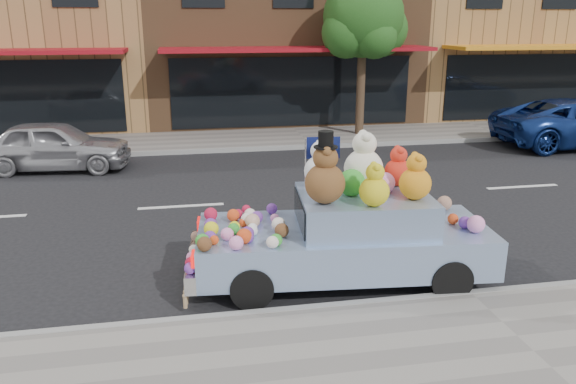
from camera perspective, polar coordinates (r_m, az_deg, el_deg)
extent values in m
plane|color=black|center=(12.76, 7.44, -0.42)|extent=(120.00, 120.00, 0.00)
cube|color=gray|center=(7.37, 23.63, -14.95)|extent=(60.00, 3.00, 0.12)
cube|color=gray|center=(18.84, 1.38, 5.57)|extent=(60.00, 3.00, 0.12)
cube|color=gray|center=(8.47, 18.00, -9.97)|extent=(60.00, 0.12, 0.13)
cube|color=gray|center=(17.40, 2.41, 4.62)|extent=(60.00, 0.12, 0.13)
cube|color=#9C7241|center=(24.35, -26.18, 14.65)|extent=(10.00, 8.00, 7.00)
cube|color=brown|center=(23.87, -1.41, 16.29)|extent=(10.00, 8.00, 7.00)
cube|color=black|center=(20.06, 0.52, 10.15)|extent=(8.50, 0.06, 2.40)
cube|color=maroon|center=(19.07, 1.06, 14.32)|extent=(9.00, 1.80, 0.12)
cube|color=#9C7241|center=(27.33, 20.58, 15.35)|extent=(10.00, 8.00, 7.00)
cube|color=black|center=(24.07, 24.95, 9.75)|extent=(8.50, 0.06, 2.40)
cube|color=orange|center=(23.26, 26.67, 13.06)|extent=(9.00, 1.80, 0.12)
cylinder|color=#38281C|center=(19.11, 7.39, 10.28)|extent=(0.28, 0.28, 3.20)
sphere|color=#1E4D16|center=(18.98, 7.66, 17.25)|extent=(2.60, 2.60, 2.60)
sphere|color=#1E4D16|center=(19.50, 9.37, 15.99)|extent=(1.80, 1.80, 1.80)
sphere|color=#1E4D16|center=(18.62, 5.97, 15.77)|extent=(1.60, 1.60, 1.60)
sphere|color=#1E4D16|center=(18.48, 8.79, 15.35)|extent=(1.40, 1.40, 1.40)
sphere|color=#1E4D16|center=(19.47, 6.18, 16.40)|extent=(1.60, 1.60, 1.60)
imported|color=#B2B2B7|center=(15.98, -22.64, 4.38)|extent=(4.00, 1.94, 1.32)
cylinder|color=black|center=(8.31, 16.21, -8.53)|extent=(0.62, 0.25, 0.60)
cylinder|color=black|center=(9.65, 12.90, -4.63)|extent=(0.62, 0.25, 0.60)
cylinder|color=black|center=(7.77, -3.70, -9.70)|extent=(0.62, 0.25, 0.60)
cylinder|color=black|center=(9.19, -4.01, -5.34)|extent=(0.62, 0.25, 0.60)
cube|color=#88A2CA|center=(8.52, 5.60, -5.42)|extent=(4.44, 2.09, 0.60)
cube|color=#88A2CA|center=(8.38, 7.72, -1.85)|extent=(2.03, 1.67, 0.50)
cube|color=silver|center=(8.46, -9.48, -6.85)|extent=(0.32, 1.79, 0.26)
cube|color=red|center=(7.71, -9.55, -6.70)|extent=(0.09, 0.28, 0.16)
cube|color=red|center=(8.97, -8.98, -3.22)|extent=(0.09, 0.28, 0.16)
cube|color=black|center=(8.23, 1.26, -2.06)|extent=(0.16, 1.30, 0.40)
sphere|color=brown|center=(7.77, 3.77, 0.88)|extent=(0.57, 0.57, 0.57)
sphere|color=brown|center=(7.68, 3.83, 3.49)|extent=(0.35, 0.35, 0.35)
sphere|color=brown|center=(7.54, 4.07, 4.12)|extent=(0.13, 0.13, 0.13)
sphere|color=brown|center=(7.77, 3.62, 4.52)|extent=(0.13, 0.13, 0.13)
cylinder|color=black|center=(7.65, 3.85, 4.58)|extent=(0.33, 0.33, 0.02)
cylinder|color=black|center=(7.63, 3.86, 5.39)|extent=(0.21, 0.21, 0.22)
sphere|color=#EEE5BE|center=(8.57, 7.68, 2.38)|extent=(0.59, 0.59, 0.59)
sphere|color=#EEE5BE|center=(8.48, 7.78, 4.87)|extent=(0.37, 0.37, 0.37)
sphere|color=#EEE5BE|center=(8.34, 8.09, 5.49)|extent=(0.14, 0.14, 0.14)
sphere|color=#EEE5BE|center=(8.57, 7.54, 5.83)|extent=(0.14, 0.14, 0.14)
sphere|color=orange|center=(8.14, 12.79, 0.83)|extent=(0.46, 0.46, 0.46)
sphere|color=orange|center=(8.06, 12.92, 2.85)|extent=(0.28, 0.28, 0.28)
sphere|color=orange|center=(7.95, 13.25, 3.32)|extent=(0.11, 0.11, 0.11)
sphere|color=orange|center=(8.13, 12.69, 3.65)|extent=(0.11, 0.11, 0.11)
sphere|color=red|center=(8.77, 11.09, 1.98)|extent=(0.42, 0.42, 0.42)
sphere|color=red|center=(8.71, 11.19, 3.70)|extent=(0.26, 0.26, 0.26)
sphere|color=red|center=(8.61, 11.44, 4.11)|extent=(0.10, 0.10, 0.10)
sphere|color=red|center=(8.77, 11.00, 4.38)|extent=(0.10, 0.10, 0.10)
sphere|color=white|center=(8.55, 3.26, 2.12)|extent=(0.49, 0.49, 0.49)
sphere|color=white|center=(8.48, 3.30, 4.17)|extent=(0.30, 0.30, 0.30)
sphere|color=white|center=(8.36, 3.49, 4.67)|extent=(0.12, 0.12, 0.12)
sphere|color=white|center=(8.56, 3.14, 4.97)|extent=(0.12, 0.12, 0.12)
sphere|color=gold|center=(7.74, 8.75, 0.06)|extent=(0.42, 0.42, 0.42)
sphere|color=gold|center=(7.66, 8.84, 1.98)|extent=(0.26, 0.26, 0.26)
sphere|color=gold|center=(7.56, 9.10, 2.42)|extent=(0.10, 0.10, 0.10)
sphere|color=gold|center=(7.73, 8.65, 2.75)|extent=(0.10, 0.10, 0.10)
sphere|color=green|center=(8.21, 6.48, 0.94)|extent=(0.40, 0.40, 0.40)
sphere|color=pink|center=(8.38, 9.75, 0.92)|extent=(0.32, 0.32, 0.32)
sphere|color=gold|center=(8.17, -5.46, -3.53)|extent=(0.16, 0.16, 0.16)
sphere|color=#563218|center=(7.94, -0.65, -3.91)|extent=(0.20, 0.20, 0.20)
sphere|color=#622D8B|center=(7.81, -7.93, -4.55)|extent=(0.17, 0.17, 0.17)
sphere|color=white|center=(8.12, -3.64, -3.68)|extent=(0.14, 0.14, 0.14)
sphere|color=#563218|center=(7.55, -8.49, -5.25)|extent=(0.20, 0.20, 0.20)
sphere|color=red|center=(7.76, -7.53, -4.86)|extent=(0.13, 0.13, 0.13)
sphere|color=#A81230|center=(8.76, -5.07, -2.19)|extent=(0.14, 0.14, 0.14)
sphere|color=pink|center=(7.54, -5.28, -5.18)|extent=(0.20, 0.20, 0.20)
sphere|color=#622D8B|center=(7.88, -4.14, -4.18)|extent=(0.19, 0.19, 0.19)
sphere|color=gold|center=(8.06, -7.81, -3.73)|extent=(0.21, 0.21, 0.21)
sphere|color=beige|center=(8.38, -4.13, -2.80)|extent=(0.21, 0.21, 0.21)
sphere|color=white|center=(8.03, -3.57, -3.97)|extent=(0.14, 0.14, 0.14)
sphere|color=#622D8B|center=(8.89, -1.65, -1.71)|extent=(0.17, 0.17, 0.17)
sphere|color=beige|center=(8.18, -0.98, -3.29)|extent=(0.20, 0.20, 0.20)
sphere|color=pink|center=(7.87, -4.57, -4.33)|extent=(0.16, 0.16, 0.16)
sphere|color=#A81230|center=(8.67, -7.86, -2.25)|extent=(0.21, 0.21, 0.21)
sphere|color=pink|center=(8.53, -1.36, -2.66)|extent=(0.13, 0.13, 0.13)
sphere|color=#622D8B|center=(7.77, -4.08, -4.61)|extent=(0.16, 0.16, 0.16)
sphere|color=green|center=(7.67, -8.69, -4.93)|extent=(0.20, 0.20, 0.20)
sphere|color=#622D8B|center=(8.51, -3.17, -2.56)|extent=(0.18, 0.18, 0.18)
sphere|color=pink|center=(7.87, -6.20, -4.27)|extent=(0.19, 0.19, 0.19)
sphere|color=beige|center=(7.57, -1.58, -5.12)|extent=(0.17, 0.17, 0.17)
sphere|color=green|center=(8.06, -5.55, -3.78)|extent=(0.17, 0.17, 0.17)
sphere|color=#A81230|center=(8.93, -4.26, -1.77)|extent=(0.14, 0.14, 0.14)
sphere|color=green|center=(7.63, -1.23, -4.92)|extent=(0.18, 0.18, 0.18)
sphere|color=beige|center=(8.64, -3.88, -2.27)|extent=(0.18, 0.18, 0.18)
sphere|color=red|center=(8.36, -4.51, -3.10)|extent=(0.14, 0.14, 0.14)
sphere|color=#622D8B|center=(8.25, -7.86, -3.31)|extent=(0.19, 0.19, 0.19)
sphere|color=red|center=(8.60, -5.58, -2.37)|extent=(0.19, 0.19, 0.19)
sphere|color=red|center=(7.74, -4.46, -4.49)|extent=(0.21, 0.21, 0.21)
sphere|color=#A81230|center=(8.37, -3.65, -3.03)|extent=(0.15, 0.15, 0.15)
sphere|color=#D8A88C|center=(8.27, -3.62, -2.95)|extent=(0.22, 0.22, 0.22)
sphere|color=pink|center=(8.03, -9.73, -6.55)|extent=(0.16, 0.16, 0.16)
sphere|color=beige|center=(8.32, -9.57, -5.78)|extent=(0.14, 0.14, 0.14)
sphere|color=pink|center=(7.85, -9.82, -7.25)|extent=(0.13, 0.13, 0.13)
sphere|color=#A81230|center=(7.85, -9.83, -7.11)|extent=(0.17, 0.17, 0.17)
sphere|color=#8F654E|center=(8.79, -9.35, -4.45)|extent=(0.15, 0.15, 0.15)
sphere|color=#622D8B|center=(7.70, -9.91, -7.64)|extent=(0.16, 0.16, 0.16)
sphere|color=#622D8B|center=(8.67, 17.53, -2.97)|extent=(0.18, 0.18, 0.18)
sphere|color=pink|center=(8.54, 18.56, -3.11)|extent=(0.26, 0.26, 0.26)
sphere|color=red|center=(8.81, 16.41, -2.64)|extent=(0.16, 0.16, 0.16)
sphere|color=#8F654E|center=(9.40, 15.60, -1.09)|extent=(0.24, 0.24, 0.24)
cylinder|color=#997A54|center=(7.80, -10.40, -10.95)|extent=(0.06, 0.06, 0.17)
sphere|color=#997A54|center=(7.76, -10.44, -10.33)|extent=(0.07, 0.07, 0.07)
cylinder|color=#997A54|center=(7.90, -10.33, -10.57)|extent=(0.06, 0.06, 0.17)
sphere|color=#997A54|center=(7.86, -10.37, -9.96)|extent=(0.07, 0.07, 0.07)
cylinder|color=#997A54|center=(8.00, -10.27, -10.20)|extent=(0.06, 0.06, 0.17)
sphere|color=#997A54|center=(7.96, -10.31, -9.59)|extent=(0.07, 0.07, 0.07)
cylinder|color=#997A54|center=(8.10, -10.21, -9.83)|extent=(0.06, 0.06, 0.17)
sphere|color=#997A54|center=(8.06, -10.24, -9.23)|extent=(0.07, 0.07, 0.07)
cylinder|color=#997A54|center=(8.21, -10.14, -9.48)|extent=(0.06, 0.06, 0.17)
sphere|color=#997A54|center=(8.16, -10.18, -8.88)|extent=(0.07, 0.07, 0.07)
cylinder|color=#997A54|center=(8.31, -10.08, -9.13)|extent=(0.06, 0.06, 0.17)
sphere|color=#997A54|center=(8.27, -10.12, -8.54)|extent=(0.07, 0.07, 0.07)
cylinder|color=#997A54|center=(8.41, -10.03, -8.79)|extent=(0.06, 0.06, 0.17)
sphere|color=#997A54|center=(8.37, -10.06, -8.20)|extent=(0.07, 0.07, 0.07)
cylinder|color=#997A54|center=(8.51, -9.97, -8.46)|extent=(0.06, 0.06, 0.17)
sphere|color=#997A54|center=(8.47, -10.00, -7.88)|extent=(0.07, 0.07, 0.07)
cylinder|color=#997A54|center=(8.61, -9.91, -8.14)|extent=(0.06, 0.06, 0.17)
sphere|color=#997A54|center=(8.57, -9.95, -7.56)|extent=(0.07, 0.07, 0.07)
cylinder|color=#997A54|center=(8.72, -9.86, -7.82)|extent=(0.06, 0.06, 0.17)
sphere|color=#997A54|center=(8.68, -9.89, -7.25)|extent=(0.07, 0.07, 0.07)
cylinder|color=#997A54|center=(8.82, -9.81, -7.51)|extent=(0.06, 0.06, 0.17)
sphere|color=#997A54|center=(8.78, -9.84, -6.95)|extent=(0.07, 0.07, 0.07)
cylinder|color=#997A54|center=(8.92, -9.75, -7.21)|extent=(0.06, 0.06, 0.17)
sphere|color=#997A54|center=(8.88, -9.79, -6.65)|extent=(0.07, 0.07, 0.07)
cylinder|color=#997A54|center=(9.02, -9.70, -6.92)|extent=(0.06, 0.06, 0.17)
sphere|color=#997A54|center=(8.99, -9.73, -6.37)|extent=(0.07, 0.07, 0.07)
cylinder|color=#997A54|center=(9.13, -9.66, -6.63)|extent=(0.06, 0.06, 0.17)
sphere|color=#997A54|center=(9.09, -9.68, -6.08)|extent=(0.07, 0.07, 0.07)
cylinder|color=#997A54|center=(9.23, -9.61, -6.35)|extent=(0.06, 0.06, 0.17)
sphere|color=#997A54|center=(9.19, -9.64, -5.81)|extent=(0.07, 0.07, 0.07)
cylinder|color=#997A54|center=(9.34, -9.56, -6.08)|extent=(0.06, 0.06, 0.17)
sphere|color=#997A54|center=(9.30, -9.59, -5.54)|extent=(0.07, 0.07, 0.07)
cylinder|color=silver|center=(8.69, 1.78, 3.10)|extent=(0.02, 0.02, 0.70)
cube|color=#0C1447|center=(8.70, 3.61, 4.51)|extent=(0.52, 0.07, 0.34)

